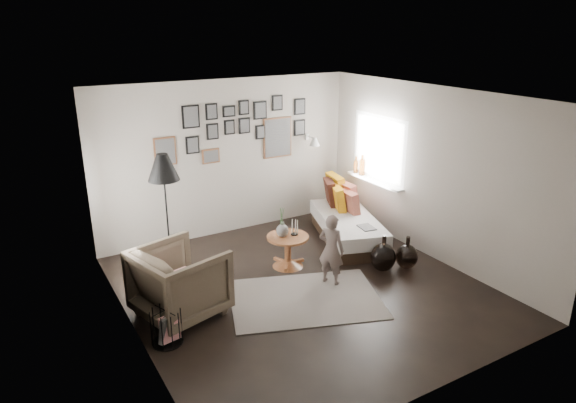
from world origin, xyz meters
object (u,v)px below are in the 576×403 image
pedestal_table (288,252)px  vase (282,228)px  magazine_basket (167,327)px  demijohn_small (407,256)px  floor_lamp (163,172)px  child (331,250)px  armchair (180,282)px  demijohn_large (383,257)px  daybed (344,222)px

pedestal_table → vase: (-0.08, 0.02, 0.40)m
magazine_basket → demijohn_small: bearing=0.4°
floor_lamp → child: size_ratio=1.78×
vase → floor_lamp: floor_lamp is taller
pedestal_table → child: bearing=-72.2°
magazine_basket → vase: bearing=25.6°
armchair → demijohn_large: 2.96m
vase → demijohn_small: bearing=-32.1°
demijohn_small → pedestal_table: bearing=147.1°
daybed → floor_lamp: size_ratio=1.12×
daybed → demijohn_large: bearing=-80.9°
child → floor_lamp: bearing=25.1°
demijohn_small → child: size_ratio=0.50×
pedestal_table → armchair: bearing=-165.2°
vase → daybed: (1.42, 0.40, -0.33)m
armchair → floor_lamp: 1.52m
armchair → demijohn_large: armchair is taller
demijohn_large → child: child is taller
magazine_basket → demijohn_small: size_ratio=0.86×
pedestal_table → daybed: (1.34, 0.42, 0.07)m
demijohn_large → demijohn_small: (0.35, -0.12, -0.02)m
vase → child: size_ratio=0.43×
demijohn_large → demijohn_small: demijohn_large is taller
pedestal_table → floor_lamp: floor_lamp is taller
vase → child: bearing=-67.4°
vase → magazine_basket: bearing=-154.4°
daybed → armchair: size_ratio=2.08×
floor_lamp → magazine_basket: size_ratio=4.19×
pedestal_table → child: 0.84m
daybed → child: (-1.10, -1.17, 0.22)m
demijohn_large → vase: bearing=144.7°
daybed → magazine_basket: 3.77m
magazine_basket → child: bearing=5.3°
vase → child: (0.32, -0.78, -0.11)m
magazine_basket → demijohn_large: demijohn_large is taller
pedestal_table → demijohn_large: bearing=-36.6°
armchair → daybed: bearing=-89.7°
magazine_basket → child: 2.43m
floor_lamp → demijohn_small: 3.68m
pedestal_table → vase: bearing=166.0°
vase → demijohn_large: 1.53m
vase → magazine_basket: (-2.08, -1.00, -0.41)m
floor_lamp → armchair: bearing=-101.5°
armchair → floor_lamp: floor_lamp is taller
pedestal_table → armchair: size_ratio=0.63×
demijohn_small → child: 1.28m
vase → demijohn_small: size_ratio=0.87×
pedestal_table → child: size_ratio=0.61×
pedestal_table → demijohn_large: 1.39m
demijohn_small → armchair: bearing=171.8°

